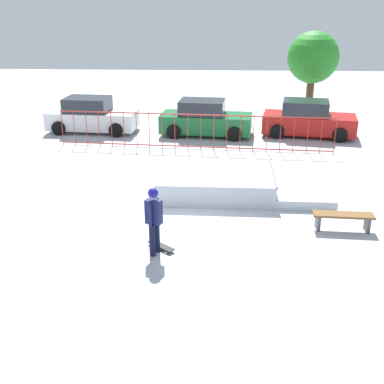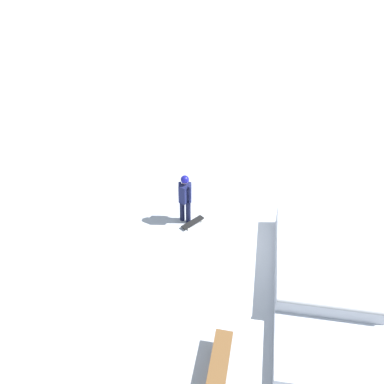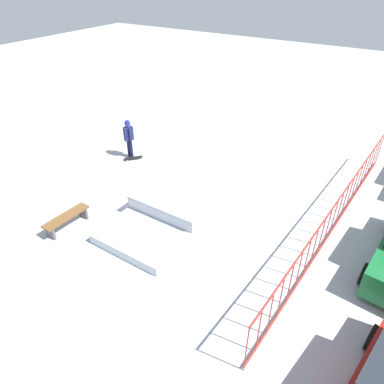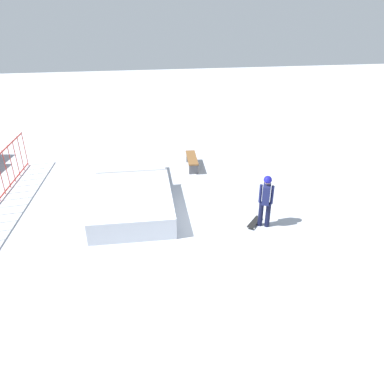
% 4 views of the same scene
% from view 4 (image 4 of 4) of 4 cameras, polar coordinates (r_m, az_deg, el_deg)
% --- Properties ---
extents(ground_plane, '(60.00, 60.00, 0.00)m').
position_cam_4_polar(ground_plane, '(11.97, -2.72, -4.74)').
color(ground_plane, '#B2B7C1').
extents(skate_ramp, '(5.45, 2.70, 0.74)m').
position_cam_4_polar(skate_ramp, '(12.96, -9.10, -0.80)').
color(skate_ramp, silver).
rests_on(skate_ramp, ground).
extents(skater, '(0.44, 0.41, 1.73)m').
position_cam_4_polar(skater, '(11.53, 11.26, -0.83)').
color(skater, black).
rests_on(skater, ground).
extents(skateboard, '(0.74, 0.67, 0.09)m').
position_cam_4_polar(skateboard, '(12.01, 9.53, -4.57)').
color(skateboard, black).
rests_on(skateboard, ground).
extents(park_bench, '(1.62, 0.49, 0.48)m').
position_cam_4_polar(park_bench, '(15.77, -0.03, 4.96)').
color(park_bench, brown).
rests_on(park_bench, ground).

